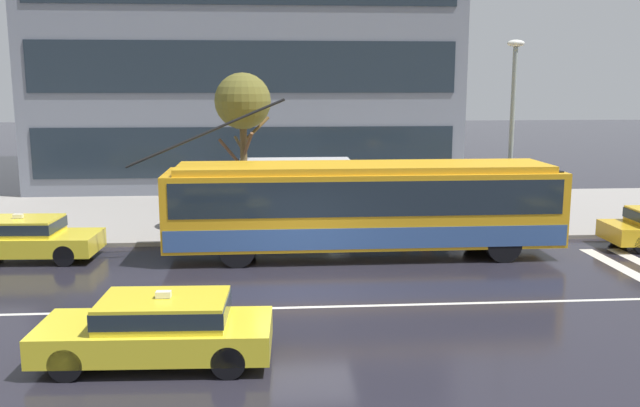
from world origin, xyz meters
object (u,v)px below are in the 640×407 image
at_px(trolleybus, 364,205).
at_px(pedestrian_approaching_curb, 406,203).
at_px(taxi_oncoming_near, 159,326).
at_px(taxi_queued_behind_bus, 23,237).
at_px(bus_shelter, 295,176).
at_px(pedestrian_at_shelter, 431,179).
at_px(street_tree_bare, 243,104).
at_px(street_lamp, 512,120).

distance_m(trolleybus, pedestrian_approaching_curb, 3.23).
xyz_separation_m(trolleybus, taxi_oncoming_near, (-4.99, -7.81, -0.86)).
height_order(taxi_queued_behind_bus, taxi_oncoming_near, same).
bearing_deg(bus_shelter, pedestrian_at_shelter, 1.71).
bearing_deg(taxi_queued_behind_bus, taxi_oncoming_near, -56.86).
height_order(taxi_oncoming_near, street_tree_bare, street_tree_bare).
distance_m(street_lamp, street_tree_bare, 9.21).
bearing_deg(street_lamp, taxi_oncoming_near, -135.26).
bearing_deg(pedestrian_approaching_curb, taxi_queued_behind_bus, -168.90).
relative_size(pedestrian_at_shelter, street_tree_bare, 0.36).
height_order(pedestrian_at_shelter, street_tree_bare, street_tree_bare).
bearing_deg(pedestrian_approaching_curb, street_tree_bare, 173.05).
bearing_deg(pedestrian_at_shelter, pedestrian_approaching_curb, -129.10).
distance_m(bus_shelter, pedestrian_approaching_curb, 4.10).
bearing_deg(pedestrian_approaching_curb, bus_shelter, 160.31).
bearing_deg(trolleybus, taxi_queued_behind_bus, 178.61).
xyz_separation_m(taxi_oncoming_near, bus_shelter, (3.04, 11.78, 1.25)).
bearing_deg(bus_shelter, taxi_oncoming_near, -104.47).
bearing_deg(bus_shelter, street_lamp, -11.18).
height_order(pedestrian_approaching_curb, street_lamp, street_lamp).
xyz_separation_m(pedestrian_at_shelter, street_tree_bare, (-6.80, -0.82, 2.78)).
distance_m(taxi_oncoming_near, street_tree_bare, 11.82).
relative_size(trolleybus, bus_shelter, 3.30).
height_order(taxi_oncoming_near, pedestrian_approaching_curb, pedestrian_approaching_curb).
xyz_separation_m(pedestrian_approaching_curb, street_tree_bare, (-5.57, 0.68, 3.41)).
xyz_separation_m(trolleybus, bus_shelter, (-1.95, 3.97, 0.38)).
bearing_deg(pedestrian_at_shelter, taxi_oncoming_near, -124.00).
relative_size(taxi_queued_behind_bus, street_tree_bare, 0.80).
bearing_deg(taxi_oncoming_near, pedestrian_at_shelter, 56.00).
relative_size(pedestrian_at_shelter, pedestrian_approaching_curb, 1.18).
height_order(trolleybus, pedestrian_approaching_curb, trolleybus).
bearing_deg(taxi_oncoming_near, taxi_queued_behind_bus, 123.14).
xyz_separation_m(taxi_oncoming_near, street_lamp, (10.41, 10.32, 3.31)).
height_order(trolleybus, bus_shelter, trolleybus).
distance_m(bus_shelter, street_lamp, 7.79).
bearing_deg(pedestrian_at_shelter, street_lamp, -34.17).
distance_m(trolleybus, bus_shelter, 4.44).
bearing_deg(trolleybus, street_lamp, 24.86).
relative_size(pedestrian_at_shelter, street_lamp, 0.30).
distance_m(taxi_queued_behind_bus, street_tree_bare, 8.15).
bearing_deg(street_lamp, taxi_queued_behind_bus, -171.77).
relative_size(taxi_queued_behind_bus, pedestrian_approaching_curb, 2.60).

